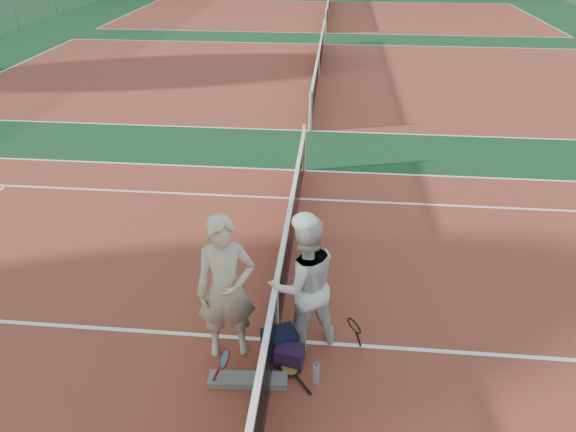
{
  "coord_description": "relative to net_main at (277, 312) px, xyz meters",
  "views": [
    {
      "loc": [
        0.64,
        -5.2,
        5.07
      ],
      "look_at": [
        0.0,
        1.62,
        1.05
      ],
      "focal_mm": 32.0,
      "sensor_mm": 36.0,
      "label": 1
    }
  ],
  "objects": [
    {
      "name": "ground",
      "position": [
        0.0,
        0.0,
        -0.51
      ],
      "size": [
        130.0,
        130.0,
        0.0
      ],
      "primitive_type": "plane",
      "color": "#0E331B",
      "rests_on": "ground"
    },
    {
      "name": "court_main",
      "position": [
        0.0,
        0.0,
        -0.51
      ],
      "size": [
        23.77,
        10.97,
        0.01
      ],
      "primitive_type": "cube",
      "color": "maroon",
      "rests_on": "ground"
    },
    {
      "name": "court_far_a",
      "position": [
        0.0,
        13.5,
        -0.51
      ],
      "size": [
        23.77,
        10.97,
        0.01
      ],
      "primitive_type": "cube",
      "color": "maroon",
      "rests_on": "ground"
    },
    {
      "name": "court_far_b",
      "position": [
        0.0,
        27.0,
        -0.51
      ],
      "size": [
        23.77,
        10.97,
        0.01
      ],
      "primitive_type": "cube",
      "color": "maroon",
      "rests_on": "ground"
    },
    {
      "name": "net_main",
      "position": [
        0.0,
        0.0,
        0.0
      ],
      "size": [
        0.1,
        10.98,
        1.02
      ],
      "primitive_type": null,
      "color": "black",
      "rests_on": "ground"
    },
    {
      "name": "net_far_a",
      "position": [
        0.0,
        13.5,
        0.0
      ],
      "size": [
        0.1,
        10.98,
        1.02
      ],
      "primitive_type": null,
      "color": "black",
      "rests_on": "ground"
    },
    {
      "name": "net_far_b",
      "position": [
        0.0,
        27.0,
        0.0
      ],
      "size": [
        0.1,
        10.98,
        1.02
      ],
      "primitive_type": null,
      "color": "black",
      "rests_on": "ground"
    },
    {
      "name": "player_a",
      "position": [
        -0.61,
        -0.22,
        0.52
      ],
      "size": [
        0.84,
        0.65,
        2.05
      ],
      "primitive_type": "imported",
      "rotation": [
        0.0,
        0.0,
        0.23
      ],
      "color": "#C0AF95",
      "rests_on": "ground"
    },
    {
      "name": "player_b",
      "position": [
        0.35,
        0.06,
        0.46
      ],
      "size": [
        1.16,
        1.05,
        1.94
      ],
      "primitive_type": "imported",
      "rotation": [
        0.0,
        0.0,
        3.55
      ],
      "color": "silver",
      "rests_on": "ground"
    },
    {
      "name": "racket_red",
      "position": [
        -0.55,
        -0.81,
        -0.23
      ],
      "size": [
        0.36,
        0.35,
        0.55
      ],
      "primitive_type": null,
      "rotation": [
        0.0,
        0.0,
        0.35
      ],
      "color": "maroon",
      "rests_on": "ground"
    },
    {
      "name": "racket_black_held",
      "position": [
        1.03,
        -0.1,
        -0.22
      ],
      "size": [
        0.35,
        0.35,
        0.58
      ],
      "primitive_type": null,
      "rotation": [
        0.0,
        0.0,
        3.87
      ],
      "color": "black",
      "rests_on": "ground"
    },
    {
      "name": "racket_spare",
      "position": [
        0.22,
        -0.54,
        -0.46
      ],
      "size": [
        0.59,
        0.63,
        0.1
      ],
      "primitive_type": null,
      "rotation": [
        0.0,
        0.0,
        2.27
      ],
      "color": "black",
      "rests_on": "ground"
    },
    {
      "name": "sports_bag_navy",
      "position": [
        0.06,
        -0.2,
        -0.34
      ],
      "size": [
        0.52,
        0.46,
        0.34
      ],
      "primitive_type": "cube",
      "rotation": [
        0.0,
        0.0,
        0.46
      ],
      "color": "black",
      "rests_on": "ground"
    },
    {
      "name": "sports_bag_purple",
      "position": [
        0.21,
        -0.42,
        -0.36
      ],
      "size": [
        0.39,
        0.3,
        0.29
      ],
      "primitive_type": "cube",
      "rotation": [
        0.0,
        0.0,
        -0.15
      ],
      "color": "#25102D",
      "rests_on": "ground"
    },
    {
      "name": "net_cover_canvas",
      "position": [
        -0.28,
        -0.78,
        -0.46
      ],
      "size": [
        1.0,
        0.29,
        0.1
      ],
      "primitive_type": "cube",
      "rotation": [
        0.0,
        0.0,
        0.06
      ],
      "color": "#645E5A",
      "rests_on": "ground"
    },
    {
      "name": "water_bottle",
      "position": [
        0.57,
        -0.69,
        -0.36
      ],
      "size": [
        0.09,
        0.09,
        0.3
      ],
      "primitive_type": "cylinder",
      "color": "#ACC6DA",
      "rests_on": "ground"
    }
  ]
}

